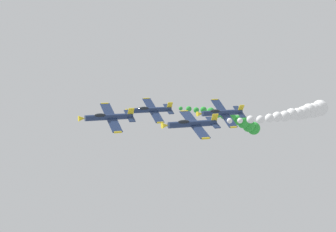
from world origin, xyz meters
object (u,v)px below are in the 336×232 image
(airplane_left_inner, at_px, (192,124))
(airplane_left_outer, at_px, (222,113))
(airplane_lead, at_px, (108,117))
(airplane_right_inner, at_px, (151,110))

(airplane_left_inner, distance_m, airplane_left_outer, 17.42)
(airplane_lead, distance_m, airplane_right_inner, 17.33)
(airplane_left_outer, bearing_deg, airplane_right_inner, 45.27)
(airplane_right_inner, xyz_separation_m, airplane_left_outer, (-11.07, -11.17, 0.06))
(airplane_lead, bearing_deg, airplane_left_outer, -88.70)
(airplane_lead, distance_m, airplane_left_inner, 16.30)
(airplane_left_inner, distance_m, airplane_right_inner, 23.20)
(airplane_lead, relative_size, airplane_left_inner, 1.00)
(airplane_right_inner, bearing_deg, airplane_left_inner, 176.62)
(airplane_lead, bearing_deg, airplane_left_inner, -135.13)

